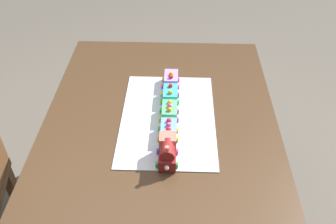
% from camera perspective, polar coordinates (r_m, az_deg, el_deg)
% --- Properties ---
extents(dining_table, '(1.40, 1.00, 0.74)m').
position_cam_1_polar(dining_table, '(1.62, -1.23, -5.04)').
color(dining_table, '#4C331E').
rests_on(dining_table, ground).
extents(cake_board, '(0.60, 0.40, 0.00)m').
position_cam_1_polar(cake_board, '(1.59, 0.00, -0.88)').
color(cake_board, silver).
rests_on(cake_board, dining_table).
extents(cake_locomotive, '(0.14, 0.08, 0.12)m').
position_cam_1_polar(cake_locomotive, '(1.38, -0.07, -6.05)').
color(cake_locomotive, maroon).
rests_on(cake_locomotive, cake_board).
extents(cake_car_caboose_sky_blue, '(0.10, 0.08, 0.07)m').
position_cam_1_polar(cake_car_caboose_sky_blue, '(1.48, 0.11, -2.90)').
color(cake_car_caboose_sky_blue, '#669EEA').
rests_on(cake_car_caboose_sky_blue, cake_board).
extents(cake_car_hopper_mint_green, '(0.10, 0.08, 0.07)m').
position_cam_1_polar(cake_car_hopper_mint_green, '(1.57, 0.25, 0.06)').
color(cake_car_hopper_mint_green, '#59CC7A').
rests_on(cake_car_hopper_mint_green, cake_board).
extents(cake_car_flatbed_turquoise, '(0.10, 0.08, 0.07)m').
position_cam_1_polar(cake_car_flatbed_turquoise, '(1.66, 0.38, 2.68)').
color(cake_car_flatbed_turquoise, '#38B7C6').
rests_on(cake_car_flatbed_turquoise, cake_board).
extents(cake_car_gondola_lavender, '(0.10, 0.08, 0.07)m').
position_cam_1_polar(cake_car_gondola_lavender, '(1.76, 0.49, 5.03)').
color(cake_car_gondola_lavender, '#AD84E0').
rests_on(cake_car_gondola_lavender, cake_board).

